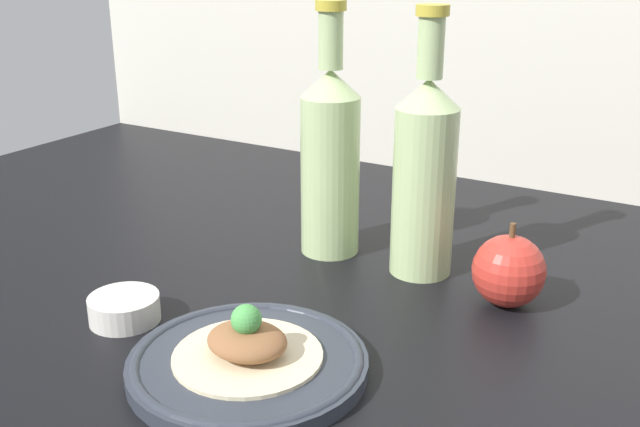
# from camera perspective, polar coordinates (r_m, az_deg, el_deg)

# --- Properties ---
(ground_plane) EXTENTS (1.80, 1.10, 0.04)m
(ground_plane) POSITION_cam_1_polar(r_m,az_deg,el_deg) (0.80, 5.29, -9.50)
(ground_plane) COLOR black
(plate) EXTENTS (0.22, 0.22, 0.02)m
(plate) POSITION_cam_1_polar(r_m,az_deg,el_deg) (0.71, -5.51, -11.24)
(plate) COLOR #2D333D
(plate) RESTS_ON ground_plane
(plated_food) EXTENTS (0.14, 0.14, 0.05)m
(plated_food) POSITION_cam_1_polar(r_m,az_deg,el_deg) (0.70, -5.57, -9.85)
(plated_food) COLOR beige
(plated_food) RESTS_ON plate
(cider_bottle_left) EXTENTS (0.07, 0.07, 0.31)m
(cider_bottle_left) POSITION_cam_1_polar(r_m,az_deg,el_deg) (0.92, 0.78, 4.36)
(cider_bottle_left) COLOR #B7D18E
(cider_bottle_left) RESTS_ON ground_plane
(cider_bottle_right) EXTENTS (0.07, 0.07, 0.31)m
(cider_bottle_right) POSITION_cam_1_polar(r_m,az_deg,el_deg) (0.87, 7.97, 3.17)
(cider_bottle_right) COLOR #B7D18E
(cider_bottle_right) RESTS_ON ground_plane
(apple) EXTENTS (0.08, 0.08, 0.09)m
(apple) POSITION_cam_1_polar(r_m,az_deg,el_deg) (0.84, 14.18, -4.26)
(apple) COLOR red
(apple) RESTS_ON ground_plane
(dipping_bowl) EXTENTS (0.07, 0.07, 0.03)m
(dipping_bowl) POSITION_cam_1_polar(r_m,az_deg,el_deg) (0.81, -14.68, -7.02)
(dipping_bowl) COLOR silver
(dipping_bowl) RESTS_ON ground_plane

